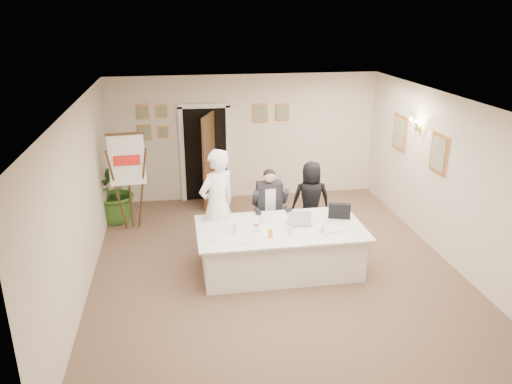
{
  "coord_description": "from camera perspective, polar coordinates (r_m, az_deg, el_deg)",
  "views": [
    {
      "loc": [
        -1.51,
        -7.35,
        4.11
      ],
      "look_at": [
        -0.22,
        0.6,
        1.15
      ],
      "focal_mm": 35.0,
      "sensor_mm": 36.0,
      "label": 1
    }
  ],
  "objects": [
    {
      "name": "standing_woman",
      "position": [
        9.46,
        6.29,
        -0.87
      ],
      "size": [
        0.77,
        0.55,
        1.48
      ],
      "primitive_type": "imported",
      "rotation": [
        0.0,
        0.0,
        3.03
      ],
      "color": "black",
      "rests_on": "floor"
    },
    {
      "name": "seated_man",
      "position": [
        9.06,
        1.57,
        -1.78
      ],
      "size": [
        0.68,
        0.72,
        1.45
      ],
      "primitive_type": null,
      "rotation": [
        0.0,
        0.0,
        -0.1
      ],
      "color": "black",
      "rests_on": "floor"
    },
    {
      "name": "plate_near",
      "position": [
        7.72,
        2.77,
        -5.42
      ],
      "size": [
        0.21,
        0.21,
        0.01
      ],
      "primitive_type": "cylinder",
      "rotation": [
        0.0,
        0.0,
        0.02
      ],
      "color": "white",
      "rests_on": "conference_table"
    },
    {
      "name": "laptop",
      "position": [
        8.26,
        4.83,
        -2.7
      ],
      "size": [
        0.4,
        0.41,
        0.28
      ],
      "primitive_type": null,
      "rotation": [
        0.0,
        0.0,
        -0.07
      ],
      "color": "#B7BABC",
      "rests_on": "conference_table"
    },
    {
      "name": "potted_palm",
      "position": [
        10.52,
        -15.74,
        0.26
      ],
      "size": [
        1.5,
        1.41,
        1.34
      ],
      "primitive_type": "imported",
      "rotation": [
        0.0,
        0.0,
        0.37
      ],
      "color": "#336120",
      "rests_on": "floor"
    },
    {
      "name": "ceiling",
      "position": [
        7.62,
        2.39,
        10.22
      ],
      "size": [
        6.0,
        7.0,
        0.02
      ],
      "primitive_type": "cube",
      "color": "white",
      "rests_on": "wall_back"
    },
    {
      "name": "glass_a",
      "position": [
        7.92,
        -2.44,
        -4.23
      ],
      "size": [
        0.08,
        0.08,
        0.14
      ],
      "primitive_type": "cylinder",
      "rotation": [
        0.0,
        0.0,
        0.35
      ],
      "color": "silver",
      "rests_on": "conference_table"
    },
    {
      "name": "floor",
      "position": [
        8.56,
        2.11,
        -8.57
      ],
      "size": [
        7.0,
        7.0,
        0.0
      ],
      "primitive_type": "plane",
      "color": "brown",
      "rests_on": "ground"
    },
    {
      "name": "paper_stack",
      "position": [
        8.08,
        8.41,
        -4.34
      ],
      "size": [
        0.37,
        0.31,
        0.03
      ],
      "primitive_type": "cube",
      "rotation": [
        0.0,
        0.0,
        0.29
      ],
      "color": "white",
      "rests_on": "conference_table"
    },
    {
      "name": "plate_left",
      "position": [
        7.72,
        -4.29,
        -5.46
      ],
      "size": [
        0.28,
        0.28,
        0.01
      ],
      "primitive_type": "cylinder",
      "rotation": [
        0.0,
        0.0,
        0.22
      ],
      "color": "white",
      "rests_on": "conference_table"
    },
    {
      "name": "wall_back",
      "position": [
        11.29,
        -1.28,
        6.25
      ],
      "size": [
        6.0,
        0.1,
        2.8
      ],
      "primitive_type": "cube",
      "color": "beige",
      "rests_on": "floor"
    },
    {
      "name": "glass_b",
      "position": [
        7.85,
        3.92,
        -4.48
      ],
      "size": [
        0.08,
        0.08,
        0.14
      ],
      "primitive_type": "cylinder",
      "rotation": [
        0.0,
        0.0,
        0.35
      ],
      "color": "silver",
      "rests_on": "conference_table"
    },
    {
      "name": "wall_left",
      "position": [
        7.98,
        -19.39,
        -0.92
      ],
      "size": [
        0.1,
        7.0,
        2.8
      ],
      "primitive_type": "cube",
      "color": "beige",
      "rests_on": "floor"
    },
    {
      "name": "pictures_right_wall",
      "position": [
        9.94,
        17.95,
        5.42
      ],
      "size": [
        0.06,
        2.2,
        0.8
      ],
      "primitive_type": null,
      "color": "#E4954D",
      "rests_on": "wall_right"
    },
    {
      "name": "wall_front",
      "position": [
        4.95,
        10.47,
        -13.45
      ],
      "size": [
        6.0,
        0.1,
        2.8
      ],
      "primitive_type": "cube",
      "color": "beige",
      "rests_on": "floor"
    },
    {
      "name": "laptop_bag",
      "position": [
        8.56,
        9.5,
        -2.15
      ],
      "size": [
        0.38,
        0.2,
        0.26
      ],
      "primitive_type": "cube",
      "rotation": [
        0.0,
        0.0,
        -0.29
      ],
      "color": "black",
      "rests_on": "conference_table"
    },
    {
      "name": "steel_jug",
      "position": [
        7.97,
        0.01,
        -4.17
      ],
      "size": [
        0.1,
        0.1,
        0.11
      ],
      "primitive_type": "cylinder",
      "rotation": [
        0.0,
        0.0,
        0.3
      ],
      "color": "silver",
      "rests_on": "conference_table"
    },
    {
      "name": "plate_mid",
      "position": [
        7.66,
        -0.87,
        -5.63
      ],
      "size": [
        0.26,
        0.26,
        0.01
      ],
      "primitive_type": "cylinder",
      "rotation": [
        0.0,
        0.0,
        0.18
      ],
      "color": "white",
      "rests_on": "conference_table"
    },
    {
      "name": "pictures_back_wall",
      "position": [
        11.08,
        -5.42,
        8.29
      ],
      "size": [
        3.4,
        0.06,
        0.8
      ],
      "primitive_type": null,
      "color": "#E4954D",
      "rests_on": "wall_back"
    },
    {
      "name": "conference_table",
      "position": [
        8.32,
        2.75,
        -6.44
      ],
      "size": [
        2.72,
        1.45,
        0.78
      ],
      "color": "white",
      "rests_on": "floor"
    },
    {
      "name": "wall_sconce",
      "position": [
        9.83,
        17.8,
        7.39
      ],
      "size": [
        0.2,
        0.3,
        0.24
      ],
      "primitive_type": null,
      "color": "gold",
      "rests_on": "wall_right"
    },
    {
      "name": "oj_glass",
      "position": [
        7.77,
        1.66,
        -4.78
      ],
      "size": [
        0.08,
        0.08,
        0.13
      ],
      "primitive_type": "cylinder",
      "rotation": [
        0.0,
        0.0,
        0.22
      ],
      "color": "orange",
      "rests_on": "conference_table"
    },
    {
      "name": "wall_right",
      "position": [
        9.05,
        21.22,
        1.3
      ],
      "size": [
        0.1,
        7.0,
        2.8
      ],
      "primitive_type": "cube",
      "color": "beige",
      "rests_on": "floor"
    },
    {
      "name": "glass_d",
      "position": [
        8.25,
        0.66,
        -3.19
      ],
      "size": [
        0.07,
        0.07,
        0.14
      ],
      "primitive_type": "cylinder",
      "rotation": [
        0.0,
        0.0,
        0.1
      ],
      "color": "silver",
      "rests_on": "conference_table"
    },
    {
      "name": "glass_c",
      "position": [
        7.97,
        7.64,
        -4.24
      ],
      "size": [
        0.08,
        0.08,
        0.14
      ],
      "primitive_type": "cylinder",
      "rotation": [
        0.0,
        0.0,
        -0.35
      ],
      "color": "silver",
      "rests_on": "conference_table"
    },
    {
      "name": "flip_chart",
      "position": [
        9.94,
        -14.28,
        0.59
      ],
      "size": [
        0.68,
        0.45,
        1.92
      ],
      "color": "#3B2912",
      "rests_on": "floor"
    },
    {
      "name": "standing_man",
      "position": [
        8.48,
        -4.44,
        -1.54
      ],
      "size": [
        0.86,
        0.79,
        1.98
      ],
      "primitive_type": "imported",
      "rotation": [
        0.0,
        0.0,
        3.73
      ],
      "color": "white",
      "rests_on": "floor"
    },
    {
      "name": "doorway",
      "position": [
        11.13,
        -5.65,
        4.04
      ],
      "size": [
        1.14,
        0.86,
        2.2
      ],
      "color": "black",
      "rests_on": "floor"
    }
  ]
}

